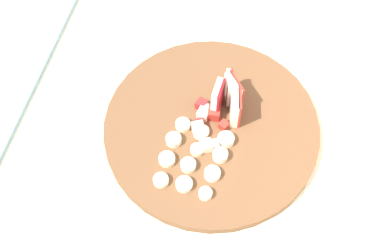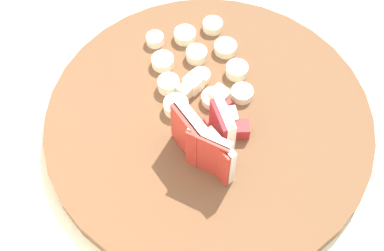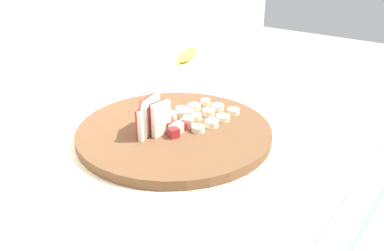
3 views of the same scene
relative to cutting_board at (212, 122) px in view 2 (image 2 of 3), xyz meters
The scene contains 4 objects.
cutting_board is the anchor object (origin of this frame).
apple_wedge_fan 0.07m from the cutting_board, 149.34° to the left, with size 0.08×0.05×0.07m.
apple_dice_pile 0.02m from the cutting_board, 71.40° to the right, with size 0.10×0.07×0.02m.
banana_slice_rows 0.07m from the cutting_board, ahead, with size 0.14×0.12×0.02m.
Camera 2 is at (-0.22, 0.15, 1.47)m, focal length 52.80 mm.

